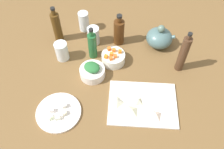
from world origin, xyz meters
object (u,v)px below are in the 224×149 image
(bottle_2, at_px, (119,32))
(plate_tofu, at_px, (59,112))
(drinking_glass_2, at_px, (84,21))
(bowl_carrots, at_px, (113,58))
(teapot, at_px, (159,38))
(drinking_glass_1, at_px, (62,51))
(bottle_3, at_px, (92,45))
(drinking_glass_0, at_px, (93,36))
(cutting_board, at_px, (143,104))
(bowl_greens, at_px, (92,72))
(bottle_0, at_px, (57,27))
(bottle_1, at_px, (183,54))

(bottle_2, bearing_deg, plate_tofu, -112.70)
(plate_tofu, relative_size, drinking_glass_2, 1.77)
(bowl_carrots, xyz_separation_m, bottle_2, (0.01, 0.16, 0.06))
(teapot, distance_m, drinking_glass_1, 0.57)
(teapot, relative_size, bottle_2, 0.82)
(bottle_3, xyz_separation_m, drinking_glass_0, (-0.02, 0.10, -0.03))
(cutting_board, relative_size, drinking_glass_1, 3.04)
(drinking_glass_0, bearing_deg, drinking_glass_1, -135.28)
(cutting_board, height_order, bowl_greens, bowl_greens)
(bottle_0, distance_m, drinking_glass_0, 0.22)
(bottle_2, distance_m, bottle_3, 0.19)
(bowl_carrots, distance_m, teapot, 0.31)
(cutting_board, relative_size, bottle_2, 1.66)
(bowl_carrots, height_order, bottle_0, bottle_0)
(plate_tofu, height_order, bottle_0, bottle_0)
(teapot, bearing_deg, drinking_glass_1, -160.09)
(bowl_greens, relative_size, teapot, 0.81)
(bowl_carrots, height_order, drinking_glass_2, drinking_glass_2)
(plate_tofu, relative_size, bowl_carrots, 1.68)
(bowl_carrots, bearing_deg, cutting_board, -53.18)
(cutting_board, xyz_separation_m, drinking_glass_2, (-0.42, 0.49, 0.06))
(bottle_2, bearing_deg, bottle_0, -174.58)
(drinking_glass_0, bearing_deg, plate_tofu, -98.27)
(bowl_carrots, relative_size, bottle_0, 0.56)
(bowl_carrots, bearing_deg, drinking_glass_0, 137.23)
(bowl_carrots, relative_size, drinking_glass_1, 1.17)
(bottle_3, bearing_deg, teapot, 22.06)
(plate_tofu, xyz_separation_m, bowl_greens, (0.12, 0.25, 0.02))
(cutting_board, bearing_deg, bowl_greens, 154.33)
(bowl_carrots, distance_m, drinking_glass_2, 0.33)
(plate_tofu, distance_m, drinking_glass_0, 0.51)
(bottle_1, relative_size, drinking_glass_0, 2.35)
(cutting_board, bearing_deg, teapot, 82.46)
(bowl_greens, distance_m, bottle_0, 0.36)
(bottle_1, xyz_separation_m, drinking_glass_2, (-0.60, 0.23, -0.06))
(cutting_board, xyz_separation_m, bottle_2, (-0.18, 0.41, 0.08))
(bottle_3, distance_m, drinking_glass_2, 0.24)
(bowl_greens, relative_size, bottle_0, 0.58)
(bottle_1, xyz_separation_m, bottle_2, (-0.36, 0.15, -0.03))
(plate_tofu, bearing_deg, drinking_glass_2, 91.02)
(cutting_board, relative_size, teapot, 2.02)
(cutting_board, bearing_deg, bottle_1, 56.05)
(bottle_1, bearing_deg, drinking_glass_2, 159.15)
(drinking_glass_0, bearing_deg, bottle_2, 10.72)
(cutting_board, distance_m, drinking_glass_2, 0.65)
(plate_tofu, xyz_separation_m, bottle_3, (0.09, 0.40, 0.08))
(bottle_0, distance_m, drinking_glass_2, 0.18)
(bowl_carrots, height_order, bottle_1, bottle_1)
(plate_tofu, bearing_deg, teapot, 49.85)
(bowl_carrots, height_order, drinking_glass_0, drinking_glass_0)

